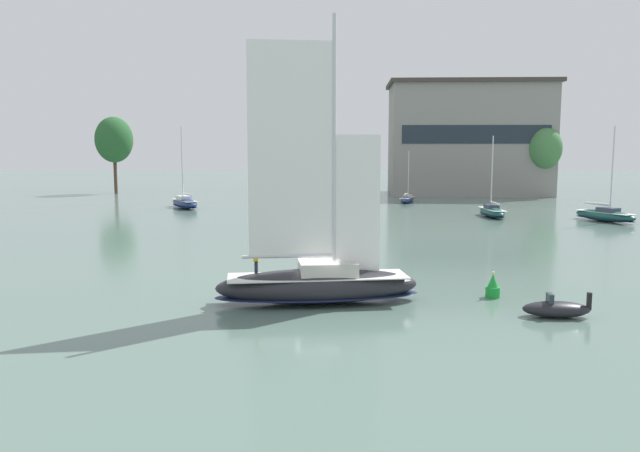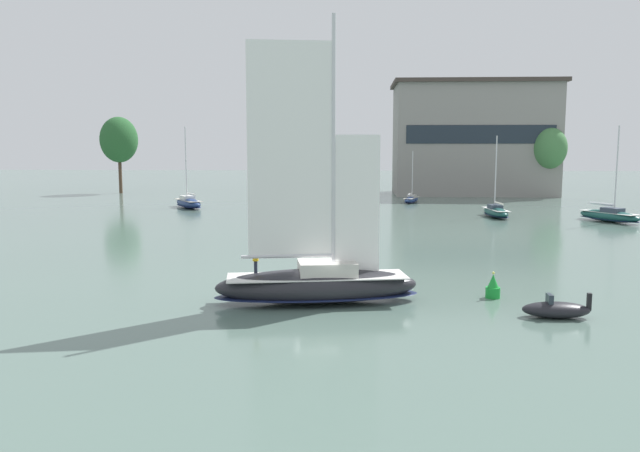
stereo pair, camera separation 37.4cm
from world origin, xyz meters
The scene contains 11 objects.
ground_plane centered at (0.00, 0.00, 0.00)m, with size 400.00×400.00×0.00m, color slate.
waterfront_building centered at (24.00, 83.45, 10.40)m, with size 29.87×15.94×20.70m.
tree_shore_left centered at (-42.56, 82.07, 10.13)m, with size 7.03×7.03×14.47m.
tree_shore_center centered at (36.08, 76.73, 8.56)m, with size 5.94×5.94×12.22m.
sailboat_main centered at (0.02, 0.00, 1.24)m, with size 12.08×5.16×16.06m.
sailboat_moored_near_marina centered at (-22.05, 54.47, 0.80)m, with size 6.64×8.47×11.73m.
sailboat_moored_mid_channel centered at (20.04, 44.88, 0.70)m, with size 2.79×7.61×10.25m.
sailboat_moored_far_slip centered at (32.42, 40.61, 0.77)m, with size 6.08×8.28×11.31m.
sailboat_moored_outer_mooring centered at (11.16, 64.74, 0.56)m, with size 3.49×6.16×8.18m.
motor_tender centered at (12.66, -2.46, 0.44)m, with size 3.52×1.47×1.34m.
channel_buoy centered at (10.30, 1.73, 0.61)m, with size 0.85×0.85×1.58m.
Camera 2 is at (2.08, -34.79, 8.89)m, focal length 35.00 mm.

